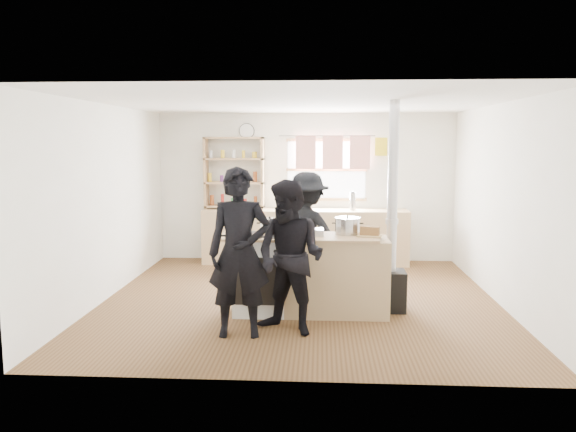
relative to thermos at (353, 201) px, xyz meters
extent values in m
cube|color=brown|center=(-0.78, -2.22, -1.05)|extent=(5.00, 5.00, 0.01)
cube|color=tan|center=(-0.78, 0.00, -0.59)|extent=(3.40, 0.55, 0.90)
cube|color=tan|center=(-1.98, 0.12, -0.11)|extent=(1.00, 0.28, 0.03)
cube|color=tan|center=(-1.98, 0.12, 0.29)|extent=(1.00, 0.28, 0.03)
cube|color=tan|center=(-1.98, 0.12, 0.69)|extent=(1.00, 0.28, 0.03)
cube|color=tan|center=(-1.98, 0.12, 1.04)|extent=(1.00, 0.28, 0.03)
cube|color=tan|center=(-2.46, 0.12, 0.46)|extent=(0.04, 0.28, 1.20)
cube|color=tan|center=(-1.50, 0.12, 0.46)|extent=(0.04, 0.28, 1.20)
cylinder|color=silver|center=(0.00, 0.00, 0.00)|extent=(0.10, 0.10, 0.29)
cube|color=white|center=(-1.23, -2.77, -0.59)|extent=(0.60, 0.60, 0.90)
cube|color=tan|center=(-0.33, -2.77, -0.59)|extent=(1.20, 0.60, 0.90)
cube|color=tan|center=(-0.78, -2.77, -0.13)|extent=(1.84, 0.64, 0.03)
cylinder|color=black|center=(-1.34, -2.92, -0.09)|extent=(0.37, 0.37, 0.05)
cylinder|color=#365F20|center=(-1.34, -2.92, -0.07)|extent=(0.28, 0.28, 0.02)
cube|color=silver|center=(-0.66, -2.74, -0.08)|extent=(0.35, 0.24, 0.08)
cube|color=brown|center=(-0.66, -2.74, -0.05)|extent=(0.30, 0.21, 0.02)
cylinder|color=silver|center=(-1.14, -2.55, -0.04)|extent=(0.23, 0.23, 0.16)
cylinder|color=silver|center=(-1.14, -2.55, 0.05)|extent=(0.24, 0.24, 0.01)
sphere|color=black|center=(-1.14, -2.55, 0.06)|extent=(0.03, 0.03, 0.03)
cylinder|color=#B2B2B4|center=(-0.20, -2.64, -0.02)|extent=(0.29, 0.29, 0.19)
cylinder|color=#B2B2B4|center=(-0.20, -2.64, 0.08)|extent=(0.30, 0.30, 0.01)
sphere|color=black|center=(-0.20, -2.64, 0.09)|extent=(0.03, 0.03, 0.03)
cube|color=tan|center=(0.05, -2.80, -0.10)|extent=(0.32, 0.26, 0.02)
cube|color=olive|center=(0.05, -2.80, -0.04)|extent=(0.24, 0.15, 0.10)
cube|color=black|center=(0.32, -2.61, -0.80)|extent=(0.35, 0.35, 0.48)
cylinder|color=#ADADB2|center=(0.32, -2.61, 0.45)|extent=(0.12, 0.12, 2.02)
imported|color=black|center=(-1.36, -3.60, -0.16)|extent=(0.68, 0.48, 1.77)
imported|color=black|center=(-0.84, -3.49, -0.23)|extent=(0.99, 0.92, 1.63)
imported|color=black|center=(-0.71, -1.92, -0.23)|extent=(1.20, 0.93, 1.63)
camera|label=1|loc=(-0.52, -9.25, 0.97)|focal=35.00mm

